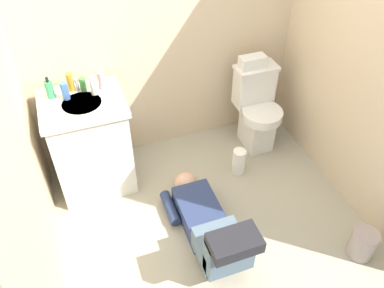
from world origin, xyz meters
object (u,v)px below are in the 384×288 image
vanity_cabinet (91,144)px  person_plumber (209,226)px  toilet (257,109)px  trash_can (363,244)px  bottle_blue (65,91)px  bottle_green (83,84)px  bottle_white (93,85)px  tissue_box (252,62)px  soap_dispenser (50,89)px  bottle_pink (101,81)px  paper_towel_roll (239,161)px  faucet (77,85)px  bottle_amber (70,82)px

vanity_cabinet → person_plumber: bearing=-53.4°
toilet → trash_can: 1.38m
bottle_blue → bottle_green: size_ratio=1.24×
bottle_green → bottle_white: bearing=-49.0°
person_plumber → vanity_cabinet: bearing=126.6°
tissue_box → soap_dispenser: bearing=179.8°
bottle_pink → trash_can: 2.18m
vanity_cabinet → soap_dispenser: soap_dispenser is taller
bottle_white → trash_can: 2.19m
bottle_white → bottle_pink: 0.08m
paper_towel_roll → bottle_white: bearing=161.2°
vanity_cabinet → bottle_blue: size_ratio=6.29×
soap_dispenser → trash_can: 2.44m
bottle_green → faucet: bearing=170.5°
person_plumber → trash_can: (0.97, -0.46, -0.06)m
bottle_white → vanity_cabinet: bearing=-151.0°
tissue_box → bottle_green: (-1.36, 0.02, 0.07)m
soap_dispenser → bottle_blue: soap_dispenser is taller
tissue_box → bottle_pink: bearing=-179.6°
tissue_box → bottle_green: size_ratio=2.09×
bottle_white → paper_towel_roll: bearing=-18.8°
trash_can → paper_towel_roll: size_ratio=0.95×
person_plumber → bottle_amber: (-0.69, 1.03, 0.72)m
tissue_box → paper_towel_roll: 0.84m
tissue_box → paper_towel_roll: (-0.25, -0.41, -0.68)m
bottle_amber → bottle_white: (0.15, -0.10, 0.00)m
vanity_cabinet → bottle_green: bottle_green is taller
bottle_green → bottle_pink: bearing=-11.7°
toilet → bottle_pink: bottle_pink is taller
vanity_cabinet → bottle_pink: 0.51m
tissue_box → vanity_cabinet: bearing=-175.4°
bottle_pink → soap_dispenser: bearing=177.8°
faucet → soap_dispenser: bearing=-174.0°
soap_dispenser → bottle_pink: soap_dispenser is taller
toilet → tissue_box: size_ratio=3.41×
vanity_cabinet → bottle_amber: size_ratio=5.70×
faucet → bottle_amber: size_ratio=0.69×
person_plumber → bottle_white: size_ratio=7.21×
toilet → bottle_white: bearing=178.5°
bottle_amber → bottle_white: bottle_white is taller
trash_can → toilet: bearing=96.9°
vanity_cabinet → person_plumber: (0.65, -0.87, -0.24)m
trash_can → faucet: bearing=137.7°
tissue_box → trash_can: (0.21, -1.44, -0.69)m
bottle_blue → trash_can: bottle_blue is taller
person_plumber → faucet: bearing=122.7°
bottle_amber → trash_can: (1.65, -1.49, -0.78)m
faucet → soap_dispenser: (-0.19, -0.02, 0.02)m
faucet → bottle_pink: (0.17, -0.03, 0.02)m
bottle_blue → paper_towel_roll: size_ratio=0.55×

